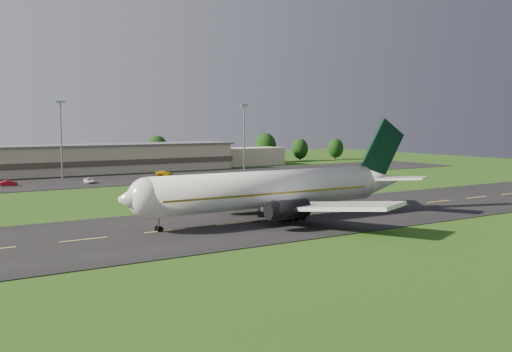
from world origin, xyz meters
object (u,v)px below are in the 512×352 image
light_mast_east (244,129)px  service_vehicle_b (9,183)px  terminal (53,161)px  service_vehicle_d (164,173)px  service_vehicle_c (89,181)px  airliner (272,190)px  light_mast_centre (61,131)px

light_mast_east → service_vehicle_b: 71.05m
terminal → service_vehicle_d: 32.82m
service_vehicle_b → service_vehicle_c: (17.63, -3.79, -0.04)m
service_vehicle_d → service_vehicle_c: bearing=140.8°
light_mast_east → terminal: bearing=163.2°
service_vehicle_c → service_vehicle_d: size_ratio=0.91×
airliner → service_vehicle_b: (-26.94, 70.56, -3.92)m
service_vehicle_b → service_vehicle_c: 18.04m
service_vehicle_b → service_vehicle_c: bearing=-98.1°
light_mast_east → service_vehicle_c: 54.76m
service_vehicle_d → airliner: bearing=-159.5°
light_mast_centre → light_mast_east: (55.00, 0.00, 0.00)m
airliner → light_mast_east: (42.45, 80.01, 8.08)m
light_mast_centre → service_vehicle_c: (3.24, -13.25, -12.03)m
light_mast_centre → service_vehicle_d: (26.33, -4.92, -11.95)m
light_mast_east → service_vehicle_d: light_mast_east is taller
airliner → service_vehicle_b: bearing=111.6°
service_vehicle_b → service_vehicle_d: bearing=-79.7°
service_vehicle_c → service_vehicle_d: bearing=21.7°
terminal → service_vehicle_b: (-15.79, -25.64, -3.25)m
light_mast_centre → service_vehicle_c: bearing=-76.2°
terminal → light_mast_east: bearing=-16.8°
airliner → light_mast_east: size_ratio=2.52×
terminal → service_vehicle_b: terminal is taller
light_mast_east → service_vehicle_b: size_ratio=5.24×
airliner → light_mast_centre: light_mast_centre is taller
airliner → service_vehicle_b: airliner is taller
light_mast_east → service_vehicle_c: light_mast_east is taller
service_vehicle_d → light_mast_east: bearing=-49.3°
service_vehicle_c → terminal: bearing=95.5°
airliner → service_vehicle_c: bearing=98.6°
terminal → light_mast_centre: size_ratio=7.13×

